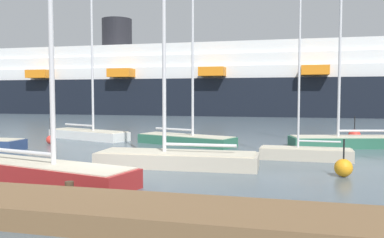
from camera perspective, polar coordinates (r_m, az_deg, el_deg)
The scene contains 12 objects.
ground_plane at distance 14.66m, azimuth -10.39°, elevation -8.45°, with size 600.00×600.00×0.00m, color #4C5B66.
dock_pier at distance 10.85m, azimuth -20.33°, elevation -11.46°, with size 26.75×2.54×0.62m.
sailboat_2 at distance 16.96m, azimuth -2.18°, elevation -4.86°, with size 6.79×2.17×12.80m.
sailboat_3 at distance 14.99m, azimuth -20.34°, elevation -6.17°, with size 7.46×3.36×11.63m.
sailboat_4 at distance 24.41m, azimuth -0.85°, elevation -2.58°, with size 6.37×3.66×9.79m.
sailboat_5 at distance 24.80m, azimuth 20.90°, elevation -2.66°, with size 6.60×3.37×10.17m.
sailboat_6 at distance 28.38m, azimuth -14.37°, elevation -1.83°, with size 6.45×3.62×9.41m.
sailboat_7 at distance 19.45m, azimuth 15.62°, elevation -4.43°, with size 4.16×1.20×7.65m.
channel_buoy_0 at distance 26.19m, azimuth -19.24°, elevation -2.72°, with size 0.53×0.53×1.57m.
channel_buoy_1 at distance 15.96m, azimuth 20.50°, elevation -6.41°, with size 0.66×0.66×1.39m.
channel_buoy_2 at distance 27.96m, azimuth 21.85°, elevation -2.16°, with size 0.78×0.78×1.64m.
cruise_ship at distance 62.73m, azimuth 3.99°, elevation 5.10°, with size 96.10×15.22×15.28m.
Camera 1 is at (5.98, -13.04, 3.01)m, focal length 37.97 mm.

